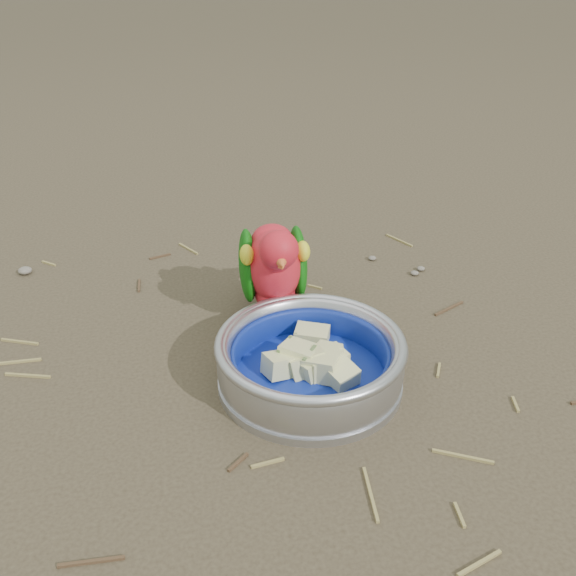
{
  "coord_description": "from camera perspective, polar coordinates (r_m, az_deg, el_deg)",
  "views": [
    {
      "loc": [
        -0.03,
        -0.59,
        0.45
      ],
      "look_at": [
        0.1,
        0.08,
        0.08
      ],
      "focal_mm": 40.0,
      "sensor_mm": 36.0,
      "label": 1
    }
  ],
  "objects": [
    {
      "name": "ground",
      "position": [
        0.74,
        -6.72,
        -9.01
      ],
      "size": [
        60.0,
        60.0,
        0.0
      ],
      "primitive_type": "plane",
      "color": "#443A2A"
    },
    {
      "name": "food_bowl",
      "position": [
        0.74,
        1.97,
        -8.04
      ],
      "size": [
        0.21,
        0.21,
        0.02
      ],
      "primitive_type": "cylinder",
      "color": "#B2B2BA",
      "rests_on": "ground"
    },
    {
      "name": "bowl_wall",
      "position": [
        0.72,
        2.01,
        -6.14
      ],
      "size": [
        0.21,
        0.21,
        0.04
      ],
      "primitive_type": null,
      "color": "#B2B2BA",
      "rests_on": "food_bowl"
    },
    {
      "name": "fruit_wedges",
      "position": [
        0.73,
        2.0,
        -6.59
      ],
      "size": [
        0.13,
        0.13,
        0.03
      ],
      "primitive_type": null,
      "color": "beige",
      "rests_on": "food_bowl"
    },
    {
      "name": "lory_parrot",
      "position": [
        0.81,
        -1.24,
        1.18
      ],
      "size": [
        0.09,
        0.19,
        0.15
      ],
      "primitive_type": null,
      "rotation": [
        0.0,
        0.0,
        -3.18
      ],
      "color": "red",
      "rests_on": "ground"
    },
    {
      "name": "ground_debris",
      "position": [
        0.81,
        -6.92,
        -5.3
      ],
      "size": [
        0.9,
        0.8,
        0.01
      ],
      "primitive_type": null,
      "color": "olive",
      "rests_on": "ground"
    }
  ]
}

